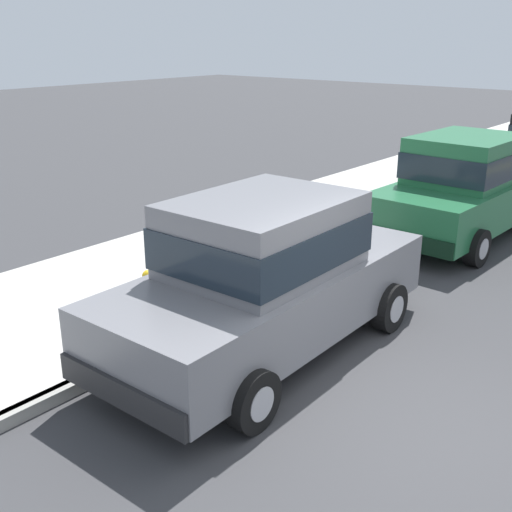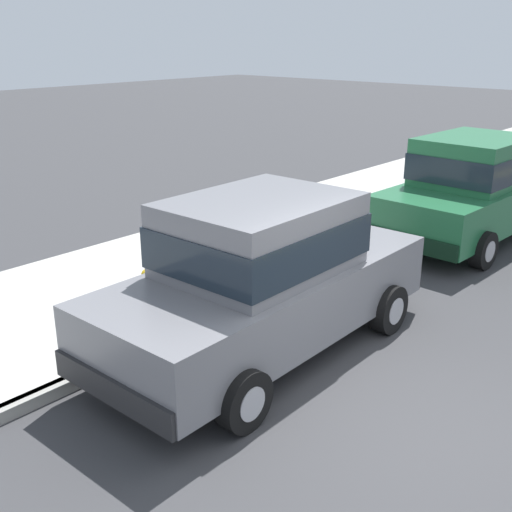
{
  "view_description": "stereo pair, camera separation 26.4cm",
  "coord_description": "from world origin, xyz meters",
  "px_view_note": "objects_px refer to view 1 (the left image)",
  "views": [
    {
      "loc": [
        2.04,
        -5.07,
        3.65
      ],
      "look_at": [
        -2.97,
        0.96,
        0.85
      ],
      "focal_mm": 43.76,
      "sensor_mm": 36.0,
      "label": 1
    },
    {
      "loc": [
        2.24,
        -4.9,
        3.65
      ],
      "look_at": [
        -2.97,
        0.96,
        0.85
      ],
      "focal_mm": 43.76,
      "sensor_mm": 36.0,
      "label": 2
    }
  ],
  "objects_px": {
    "car_green_sedan": "(465,186)",
    "car_grey_sedan": "(266,275)",
    "fire_hydrant": "(149,299)",
    "dog_brown": "(241,248)"
  },
  "relations": [
    {
      "from": "car_grey_sedan",
      "to": "fire_hydrant",
      "type": "relative_size",
      "value": 6.38
    },
    {
      "from": "car_green_sedan",
      "to": "car_grey_sedan",
      "type": "bearing_deg",
      "value": -89.95
    },
    {
      "from": "fire_hydrant",
      "to": "dog_brown",
      "type": "bearing_deg",
      "value": 102.08
    },
    {
      "from": "car_grey_sedan",
      "to": "dog_brown",
      "type": "bearing_deg",
      "value": 137.48
    },
    {
      "from": "car_grey_sedan",
      "to": "fire_hydrant",
      "type": "height_order",
      "value": "car_grey_sedan"
    },
    {
      "from": "car_grey_sedan",
      "to": "dog_brown",
      "type": "height_order",
      "value": "car_grey_sedan"
    },
    {
      "from": "car_grey_sedan",
      "to": "car_green_sedan",
      "type": "xyz_separation_m",
      "value": [
        -0.01,
        5.9,
        0.0
      ]
    },
    {
      "from": "car_green_sedan",
      "to": "fire_hydrant",
      "type": "bearing_deg",
      "value": -102.37
    },
    {
      "from": "dog_brown",
      "to": "fire_hydrant",
      "type": "relative_size",
      "value": 0.89
    },
    {
      "from": "dog_brown",
      "to": "fire_hydrant",
      "type": "distance_m",
      "value": 2.42
    }
  ]
}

